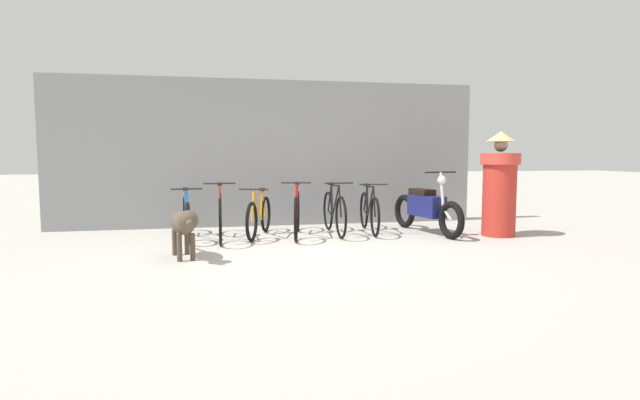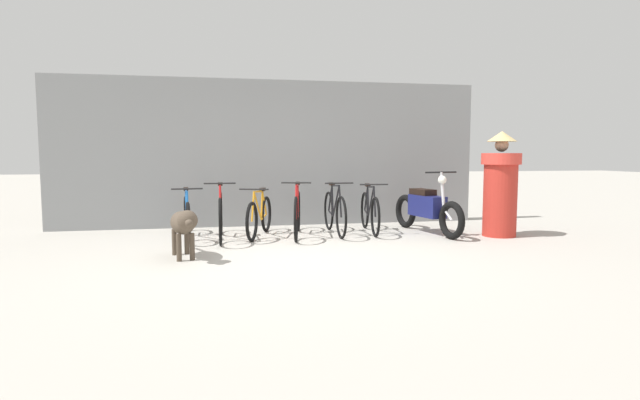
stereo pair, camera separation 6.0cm
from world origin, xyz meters
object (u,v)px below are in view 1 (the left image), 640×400
(bicycle_4, at_px, (334,212))
(stray_dog, at_px, (184,224))
(bicycle_3, at_px, (297,213))
(bicycle_5, at_px, (369,212))
(person_in_robes, at_px, (500,184))
(bicycle_0, at_px, (186,217))
(bicycle_1, at_px, (220,215))
(bicycle_2, at_px, (259,216))
(motorcycle, at_px, (426,209))

(bicycle_4, distance_m, stray_dog, 2.79)
(bicycle_4, bearing_deg, stray_dog, -55.46)
(bicycle_3, relative_size, bicycle_5, 1.08)
(person_in_robes, bearing_deg, bicycle_0, 31.62)
(bicycle_5, xyz_separation_m, stray_dog, (-2.93, -1.63, 0.10))
(bicycle_1, relative_size, bicycle_2, 1.18)
(bicycle_0, relative_size, bicycle_3, 0.94)
(bicycle_1, distance_m, bicycle_2, 0.64)
(bicycle_4, distance_m, person_in_robes, 2.71)
(bicycle_3, xyz_separation_m, stray_dog, (-1.67, -1.48, 0.08))
(bicycle_3, xyz_separation_m, person_in_robes, (3.22, -0.62, 0.47))
(bicycle_0, bearing_deg, bicycle_4, 83.27)
(bicycle_1, bearing_deg, person_in_robes, 83.46)
(bicycle_1, height_order, bicycle_3, bicycle_1)
(bicycle_0, relative_size, bicycle_5, 1.02)
(stray_dog, bearing_deg, bicycle_2, 133.01)
(bicycle_2, height_order, person_in_robes, person_in_robes)
(bicycle_2, distance_m, stray_dog, 1.89)
(bicycle_0, distance_m, bicycle_5, 3.00)
(bicycle_3, height_order, person_in_robes, person_in_robes)
(bicycle_1, xyz_separation_m, bicycle_2, (0.61, 0.16, -0.05))
(bicycle_1, xyz_separation_m, person_in_robes, (4.43, -0.53, 0.46))
(bicycle_4, bearing_deg, bicycle_2, -89.19)
(motorcycle, bearing_deg, person_in_robes, 53.34)
(bicycle_0, bearing_deg, motorcycle, 80.69)
(bicycle_0, distance_m, bicycle_3, 1.74)
(bicycle_3, xyz_separation_m, bicycle_4, (0.64, 0.09, -0.01))
(bicycle_1, xyz_separation_m, bicycle_5, (2.48, 0.24, -0.03))
(motorcycle, relative_size, stray_dog, 1.65)
(motorcycle, bearing_deg, stray_dog, -81.06)
(bicycle_5, relative_size, person_in_robes, 0.96)
(bicycle_1, xyz_separation_m, stray_dog, (-0.45, -1.39, 0.07))
(person_in_robes, bearing_deg, bicycle_4, 24.84)
(bicycle_2, distance_m, person_in_robes, 3.91)
(bicycle_5, bearing_deg, stray_dog, -54.67)
(bicycle_3, relative_size, person_in_robes, 1.04)
(bicycle_5, distance_m, person_in_robes, 2.15)
(bicycle_0, xyz_separation_m, stray_dog, (0.07, -1.61, 0.11))
(bicycle_0, bearing_deg, stray_dog, -3.34)
(bicycle_5, distance_m, motorcycle, 0.96)
(bicycle_1, bearing_deg, stray_dog, -17.75)
(bicycle_5, bearing_deg, bicycle_2, -81.44)
(bicycle_3, relative_size, motorcycle, 0.90)
(stray_dog, relative_size, person_in_robes, 0.70)
(person_in_robes, bearing_deg, bicycle_1, 33.34)
(motorcycle, bearing_deg, bicycle_5, -116.87)
(bicycle_1, height_order, bicycle_5, bicycle_1)
(bicycle_1, xyz_separation_m, bicycle_4, (1.85, 0.17, -0.01))
(bicycle_4, relative_size, motorcycle, 0.84)
(person_in_robes, bearing_deg, motorcycle, 14.10)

